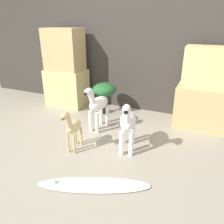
{
  "coord_description": "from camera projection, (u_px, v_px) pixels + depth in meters",
  "views": [
    {
      "loc": [
        1.13,
        -1.75,
        1.42
      ],
      "look_at": [
        0.11,
        0.58,
        0.36
      ],
      "focal_mm": 35.0,
      "sensor_mm": 36.0,
      "label": 1
    }
  ],
  "objects": [
    {
      "name": "potted_palm_front",
      "position": [
        104.0,
        90.0,
        3.51
      ],
      "size": [
        0.38,
        0.38,
        0.51
      ],
      "color": "black",
      "rests_on": "ground_plane"
    },
    {
      "name": "surfboard",
      "position": [
        93.0,
        185.0,
        2.03
      ],
      "size": [
        1.07,
        0.61,
        0.07
      ],
      "color": "silver",
      "rests_on": "ground_plane"
    },
    {
      "name": "zebra_right",
      "position": [
        128.0,
        123.0,
        2.47
      ],
      "size": [
        0.27,
        0.52,
        0.65
      ],
      "color": "white",
      "rests_on": "ground_plane"
    },
    {
      "name": "rock_pillar_right",
      "position": [
        203.0,
        92.0,
        3.0
      ],
      "size": [
        0.69,
        0.44,
        1.13
      ],
      "color": "tan",
      "rests_on": "ground_plane"
    },
    {
      "name": "giraffe_figurine",
      "position": [
        73.0,
        126.0,
        2.49
      ],
      "size": [
        0.16,
        0.39,
        0.54
      ],
      "color": "tan",
      "rests_on": "ground_plane"
    },
    {
      "name": "rock_pillar_left",
      "position": [
        66.0,
        71.0,
        3.79
      ],
      "size": [
        0.69,
        0.44,
        1.33
      ],
      "color": "#D1B775",
      "rests_on": "ground_plane"
    },
    {
      "name": "ground_plane",
      "position": [
        82.0,
        158.0,
        2.44
      ],
      "size": [
        14.0,
        14.0,
        0.0
      ],
      "primitive_type": "plane",
      "color": "#9E937F"
    },
    {
      "name": "wall_back",
      "position": [
        135.0,
        43.0,
        3.49
      ],
      "size": [
        6.4,
        0.08,
        2.2
      ],
      "color": "#38332D",
      "rests_on": "ground_plane"
    },
    {
      "name": "zebra_left",
      "position": [
        98.0,
        105.0,
        2.98
      ],
      "size": [
        0.22,
        0.52,
        0.65
      ],
      "color": "white",
      "rests_on": "ground_plane"
    }
  ]
}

